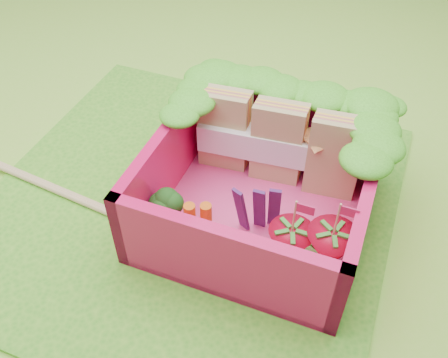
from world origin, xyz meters
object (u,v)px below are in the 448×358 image
object	(u,v)px
bento_box	(260,186)
broccoli	(164,208)
chopsticks	(52,187)
strawberry_left	(290,245)
strawberry_right	(330,250)
sandwich_stack	(279,143)

from	to	relation	value
bento_box	broccoli	size ratio (longest dim) A/B	3.86
chopsticks	strawberry_left	bearing A→B (deg)	-0.32
strawberry_left	chopsticks	size ratio (longest dim) A/B	0.24
bento_box	strawberry_right	world-z (taller)	strawberry_right
broccoli	chopsticks	distance (m)	0.92
bento_box	sandwich_stack	distance (m)	0.36
sandwich_stack	strawberry_right	distance (m)	0.80
broccoli	strawberry_left	xyz separation A→B (m)	(0.77, 0.04, -0.04)
strawberry_left	broccoli	bearing A→B (deg)	-177.10
bento_box	strawberry_left	distance (m)	0.42
strawberry_left	chopsticks	world-z (taller)	strawberry_left
bento_box	chopsticks	distance (m)	1.43
strawberry_right	chopsticks	size ratio (longest dim) A/B	0.25
sandwich_stack	strawberry_left	world-z (taller)	sandwich_stack
bento_box	chopsticks	world-z (taller)	bento_box
strawberry_left	chopsticks	xyz separation A→B (m)	(-1.66, 0.01, -0.17)
strawberry_left	bento_box	bearing A→B (deg)	133.61
broccoli	strawberry_right	size ratio (longest dim) A/B	0.64
bento_box	chopsticks	size ratio (longest dim) A/B	0.62
bento_box	strawberry_right	bearing A→B (deg)	-27.12
strawberry_left	sandwich_stack	bearing A→B (deg)	112.98
sandwich_stack	bento_box	bearing A→B (deg)	-90.96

